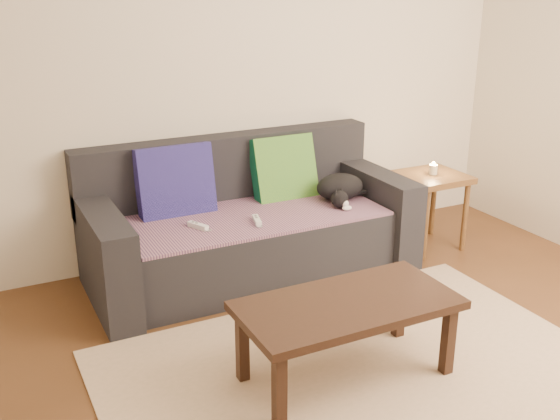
% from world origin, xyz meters
% --- Properties ---
extents(ground, '(4.50, 4.50, 0.00)m').
position_xyz_m(ground, '(0.00, 0.00, 0.00)').
color(ground, brown).
rests_on(ground, ground).
extents(back_wall, '(4.50, 0.04, 2.60)m').
position_xyz_m(back_wall, '(0.00, 2.00, 1.30)').
color(back_wall, beige).
rests_on(back_wall, ground).
extents(sofa, '(2.10, 0.94, 0.87)m').
position_xyz_m(sofa, '(0.00, 1.57, 0.31)').
color(sofa, '#232328').
rests_on(sofa, ground).
extents(throw_blanket, '(1.66, 0.74, 0.02)m').
position_xyz_m(throw_blanket, '(0.00, 1.48, 0.43)').
color(throw_blanket, '#42294D').
rests_on(throw_blanket, sofa).
extents(cushion_navy, '(0.49, 0.21, 0.51)m').
position_xyz_m(cushion_navy, '(-0.43, 1.74, 0.63)').
color(cushion_navy, '#151149').
rests_on(cushion_navy, throw_blanket).
extents(cushion_green, '(0.45, 0.24, 0.46)m').
position_xyz_m(cushion_green, '(0.35, 1.74, 0.63)').
color(cushion_green, '#0C5335').
rests_on(cushion_green, throw_blanket).
extents(cat, '(0.43, 0.41, 0.18)m').
position_xyz_m(cat, '(0.64, 1.47, 0.53)').
color(cat, black).
rests_on(cat, throw_blanket).
extents(wii_remote_a, '(0.10, 0.15, 0.03)m').
position_xyz_m(wii_remote_a, '(-0.40, 1.40, 0.46)').
color(wii_remote_a, white).
rests_on(wii_remote_a, throw_blanket).
extents(wii_remote_b, '(0.07, 0.15, 0.03)m').
position_xyz_m(wii_remote_b, '(-0.05, 1.33, 0.46)').
color(wii_remote_b, white).
rests_on(wii_remote_b, throw_blanket).
extents(side_table, '(0.44, 0.44, 0.55)m').
position_xyz_m(side_table, '(1.36, 1.39, 0.45)').
color(side_table, brown).
rests_on(side_table, ground).
extents(candle, '(0.06, 0.06, 0.09)m').
position_xyz_m(candle, '(1.36, 1.39, 0.59)').
color(candle, beige).
rests_on(candle, side_table).
extents(rug, '(2.50, 1.80, 0.01)m').
position_xyz_m(rug, '(0.00, 0.15, 0.01)').
color(rug, tan).
rests_on(rug, ground).
extents(coffee_table, '(1.06, 0.53, 0.42)m').
position_xyz_m(coffee_table, '(-0.08, 0.22, 0.37)').
color(coffee_table, black).
rests_on(coffee_table, rug).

